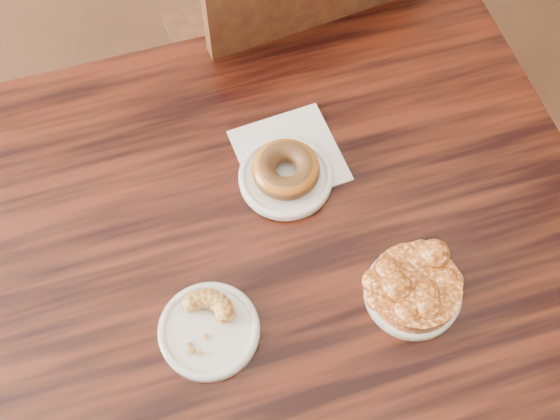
{
  "coord_description": "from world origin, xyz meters",
  "views": [
    {
      "loc": [
        0.23,
        -0.36,
        1.72
      ],
      "look_at": [
        0.25,
        0.12,
        0.8
      ],
      "focal_mm": 45.0,
      "sensor_mm": 36.0,
      "label": 1
    }
  ],
  "objects_px": {
    "cafe_table": "(299,339)",
    "glazed_donut": "(286,169)",
    "cruller_fragment": "(208,327)",
    "apple_fritter": "(416,286)",
    "chair_far": "(276,55)"
  },
  "relations": [
    {
      "from": "cafe_table",
      "to": "cruller_fragment",
      "type": "height_order",
      "value": "cruller_fragment"
    },
    {
      "from": "glazed_donut",
      "to": "apple_fritter",
      "type": "height_order",
      "value": "apple_fritter"
    },
    {
      "from": "chair_far",
      "to": "cruller_fragment",
      "type": "distance_m",
      "value": 0.84
    },
    {
      "from": "chair_far",
      "to": "glazed_donut",
      "type": "height_order",
      "value": "chair_far"
    },
    {
      "from": "cafe_table",
      "to": "glazed_donut",
      "type": "height_order",
      "value": "glazed_donut"
    },
    {
      "from": "cafe_table",
      "to": "apple_fritter",
      "type": "xyz_separation_m",
      "value": [
        0.15,
        -0.06,
        0.41
      ]
    },
    {
      "from": "cafe_table",
      "to": "cruller_fragment",
      "type": "distance_m",
      "value": 0.44
    },
    {
      "from": "cafe_table",
      "to": "apple_fritter",
      "type": "relative_size",
      "value": 5.42
    },
    {
      "from": "chair_far",
      "to": "cruller_fragment",
      "type": "xyz_separation_m",
      "value": [
        -0.12,
        -0.76,
        0.33
      ]
    },
    {
      "from": "glazed_donut",
      "to": "cruller_fragment",
      "type": "height_order",
      "value": "glazed_donut"
    },
    {
      "from": "glazed_donut",
      "to": "cruller_fragment",
      "type": "relative_size",
      "value": 1.1
    },
    {
      "from": "cafe_table",
      "to": "glazed_donut",
      "type": "xyz_separation_m",
      "value": [
        -0.02,
        0.15,
        0.41
      ]
    },
    {
      "from": "cafe_table",
      "to": "cruller_fragment",
      "type": "relative_size",
      "value": 9.78
    },
    {
      "from": "cafe_table",
      "to": "chair_far",
      "type": "height_order",
      "value": "chair_far"
    },
    {
      "from": "glazed_donut",
      "to": "cruller_fragment",
      "type": "xyz_separation_m",
      "value": [
        -0.12,
        -0.25,
        -0.01
      ]
    }
  ]
}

